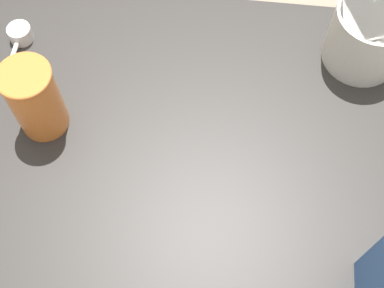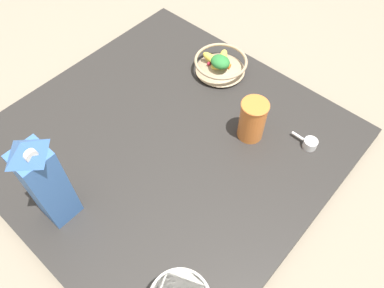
{
  "view_description": "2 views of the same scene",
  "coord_description": "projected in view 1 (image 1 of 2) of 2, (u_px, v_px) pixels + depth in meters",
  "views": [
    {
      "loc": [
        -0.1,
        0.22,
        0.8
      ],
      "look_at": [
        -0.06,
        -0.14,
        0.09
      ],
      "focal_mm": 50.0,
      "sensor_mm": 36.0,
      "label": 1
    },
    {
      "loc": [
        -0.45,
        -0.51,
        0.94
      ],
      "look_at": [
        -0.01,
        -0.12,
        0.13
      ],
      "focal_mm": 35.0,
      "sensor_mm": 36.0,
      "label": 2
    }
  ],
  "objects": [
    {
      "name": "measuring_scoop",
      "position": [
        20.0,
        35.0,
        0.94
      ],
      "size": [
        0.04,
        0.08,
        0.03
      ],
      "color": "white",
      "rests_on": "countertop"
    },
    {
      "name": "ground_plane",
      "position": [
        142.0,
        245.0,
        0.82
      ],
      "size": [
        6.0,
        6.0,
        0.0
      ],
      "primitive_type": "plane",
      "color": "gray"
    },
    {
      "name": "drinking_cup",
      "position": [
        35.0,
        98.0,
        0.81
      ],
      "size": [
        0.08,
        0.08,
        0.14
      ],
      "color": "orange",
      "rests_on": "countertop"
    },
    {
      "name": "countertop",
      "position": [
        141.0,
        242.0,
        0.8
      ],
      "size": [
        0.94,
        0.94,
        0.04
      ],
      "color": "#2D2B28",
      "rests_on": "ground_plane"
    },
    {
      "name": "yogurt_tub",
      "position": [
        369.0,
        33.0,
        0.88
      ],
      "size": [
        0.13,
        0.17,
        0.26
      ],
      "color": "silver",
      "rests_on": "countertop"
    }
  ]
}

